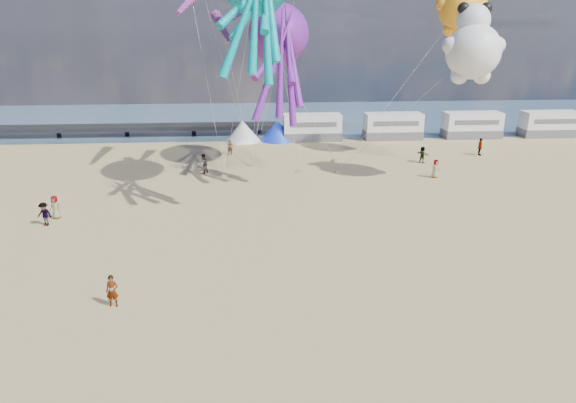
% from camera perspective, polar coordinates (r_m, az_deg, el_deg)
% --- Properties ---
extents(ground, '(120.00, 120.00, 0.00)m').
position_cam_1_polar(ground, '(22.40, -0.71, -15.66)').
color(ground, tan).
rests_on(ground, ground).
extents(water, '(120.00, 120.00, 0.00)m').
position_cam_1_polar(water, '(74.48, -3.35, 9.23)').
color(water, '#3A576F').
rests_on(water, ground).
extents(pier, '(60.00, 3.00, 0.50)m').
position_cam_1_polar(pier, '(68.94, -27.34, 7.17)').
color(pier, black).
rests_on(pier, ground).
extents(motorhome_0, '(6.60, 2.50, 3.00)m').
position_cam_1_polar(motorhome_0, '(59.87, 2.69, 8.24)').
color(motorhome_0, silver).
rests_on(motorhome_0, ground).
extents(motorhome_1, '(6.60, 2.50, 3.00)m').
position_cam_1_polar(motorhome_1, '(61.72, 11.58, 8.21)').
color(motorhome_1, silver).
rests_on(motorhome_1, ground).
extents(motorhome_2, '(6.60, 2.50, 3.00)m').
position_cam_1_polar(motorhome_2, '(64.92, 19.76, 8.01)').
color(motorhome_2, silver).
rests_on(motorhome_2, ground).
extents(motorhome_3, '(6.60, 2.50, 3.00)m').
position_cam_1_polar(motorhome_3, '(69.28, 27.03, 7.69)').
color(motorhome_3, silver).
rests_on(motorhome_3, ground).
extents(tent_white, '(4.00, 4.00, 2.40)m').
position_cam_1_polar(tent_white, '(59.51, -5.06, 7.83)').
color(tent_white, white).
rests_on(tent_white, ground).
extents(tent_blue, '(4.00, 4.00, 2.40)m').
position_cam_1_polar(tent_blue, '(59.59, -1.17, 7.92)').
color(tent_blue, '#1933CC').
rests_on(tent_blue, ground).
extents(standing_person, '(0.60, 0.41, 1.61)m').
position_cam_1_polar(standing_person, '(26.04, -18.95, -9.39)').
color(standing_person, tan).
rests_on(standing_person, ground).
extents(beachgoer_0, '(0.69, 0.56, 1.64)m').
position_cam_1_polar(beachgoer_0, '(46.71, 16.07, 3.53)').
color(beachgoer_0, '#7F6659').
rests_on(beachgoer_0, ground).
extents(beachgoer_1, '(1.01, 1.03, 1.79)m').
position_cam_1_polar(beachgoer_1, '(46.78, -9.38, 4.15)').
color(beachgoer_1, '#7F6659').
rests_on(beachgoer_1, ground).
extents(beachgoer_2, '(0.94, 0.83, 1.64)m').
position_cam_1_polar(beachgoer_2, '(37.75, -25.45, -1.28)').
color(beachgoer_2, '#7F6659').
rests_on(beachgoer_2, ground).
extents(beachgoer_3, '(0.86, 1.26, 1.80)m').
position_cam_1_polar(beachgoer_3, '(56.26, 20.57, 5.71)').
color(beachgoer_3, '#7F6659').
rests_on(beachgoer_3, ground).
extents(beachgoer_4, '(0.85, 1.00, 1.61)m').
position_cam_1_polar(beachgoer_4, '(51.53, 14.71, 5.06)').
color(beachgoer_4, '#7F6659').
rests_on(beachgoer_4, ground).
extents(beachgoer_5, '(1.41, 0.56, 1.48)m').
position_cam_1_polar(beachgoer_5, '(53.39, -6.45, 5.97)').
color(beachgoer_5, '#7F6659').
rests_on(beachgoer_5, ground).
extents(beachgoer_6, '(0.70, 0.57, 1.66)m').
position_cam_1_polar(beachgoer_6, '(38.84, -24.43, -0.57)').
color(beachgoer_6, '#7F6659').
rests_on(beachgoer_6, ground).
extents(sandbag_a, '(0.50, 0.35, 0.22)m').
position_cam_1_polar(sandbag_a, '(45.59, -7.09, 2.84)').
color(sandbag_a, gray).
rests_on(sandbag_a, ground).
extents(sandbag_b, '(0.50, 0.35, 0.22)m').
position_cam_1_polar(sandbag_b, '(46.77, 1.23, 3.40)').
color(sandbag_b, gray).
rests_on(sandbag_b, ground).
extents(sandbag_c, '(0.50, 0.35, 0.22)m').
position_cam_1_polar(sandbag_c, '(46.96, 5.58, 3.38)').
color(sandbag_c, gray).
rests_on(sandbag_c, ground).
extents(sandbag_d, '(0.50, 0.35, 0.22)m').
position_cam_1_polar(sandbag_d, '(50.77, 5.21, 4.59)').
color(sandbag_d, gray).
rests_on(sandbag_d, ground).
extents(sandbag_e, '(0.50, 0.35, 0.22)m').
position_cam_1_polar(sandbag_e, '(49.18, -3.94, 4.15)').
color(sandbag_e, gray).
rests_on(sandbag_e, ground).
extents(kite_octopus_purple, '(6.83, 11.14, 11.85)m').
position_cam_1_polar(kite_octopus_purple, '(46.82, -1.07, 18.10)').
color(kite_octopus_purple, '#6A1B93').
extents(kite_panda, '(5.68, 5.43, 7.15)m').
position_cam_1_polar(kite_panda, '(43.46, 19.89, 15.40)').
color(kite_panda, white).
extents(kite_teddy_orange, '(5.65, 5.43, 6.83)m').
position_cam_1_polar(kite_teddy_orange, '(51.15, 18.68, 19.62)').
color(kite_teddy_orange, '#FFA11B').
extents(windsock_mid, '(3.09, 5.23, 5.28)m').
position_cam_1_polar(windsock_mid, '(44.45, -4.64, 21.06)').
color(windsock_mid, red).
extents(windsock_right, '(2.19, 4.34, 4.27)m').
position_cam_1_polar(windsock_right, '(43.06, -7.29, 18.56)').
color(windsock_right, red).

